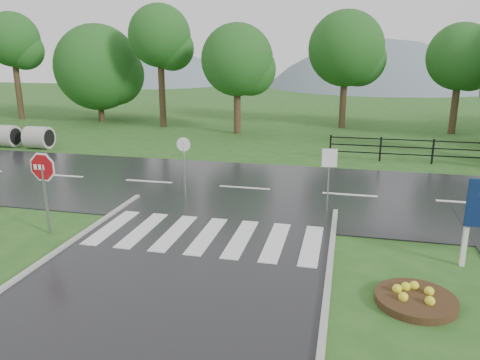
# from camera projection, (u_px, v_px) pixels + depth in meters

# --- Properties ---
(ground) EXTENTS (120.00, 120.00, 0.00)m
(ground) POSITION_uv_depth(u_px,v_px,m) (130.00, 338.00, 8.82)
(ground) COLOR #27561C
(ground) RESTS_ON ground
(main_road) EXTENTS (90.00, 8.00, 0.04)m
(main_road) POSITION_uv_depth(u_px,v_px,m) (244.00, 189.00, 18.20)
(main_road) COLOR black
(main_road) RESTS_ON ground
(crosswalk) EXTENTS (6.50, 2.80, 0.02)m
(crosswalk) POSITION_uv_depth(u_px,v_px,m) (207.00, 235.00, 13.49)
(crosswalk) COLOR silver
(crosswalk) RESTS_ON ground
(fence_west) EXTENTS (9.58, 0.08, 1.20)m
(fence_west) POSITION_uv_depth(u_px,v_px,m) (433.00, 149.00, 21.95)
(fence_west) COLOR black
(fence_west) RESTS_ON ground
(hills) EXTENTS (102.00, 48.00, 48.00)m
(hills) POSITION_uv_depth(u_px,v_px,m) (342.00, 187.00, 73.22)
(hills) COLOR slate
(hills) RESTS_ON ground
(treeline) EXTENTS (83.20, 5.20, 10.00)m
(treeline) POSITION_uv_depth(u_px,v_px,m) (305.00, 131.00, 31.11)
(treeline) COLOR #194F18
(treeline) RESTS_ON ground
(culvert_pipes) EXTENTS (5.50, 1.20, 1.20)m
(culvert_pipes) POSITION_uv_depth(u_px,v_px,m) (5.00, 136.00, 25.93)
(culvert_pipes) COLOR #9E9B93
(culvert_pipes) RESTS_ON ground
(stop_sign) EXTENTS (1.15, 0.13, 2.60)m
(stop_sign) POSITION_uv_depth(u_px,v_px,m) (43.00, 174.00, 13.32)
(stop_sign) COLOR #939399
(stop_sign) RESTS_ON ground
(flower_bed) EXTENTS (1.71, 1.71, 0.34)m
(flower_bed) POSITION_uv_depth(u_px,v_px,m) (416.00, 298.00, 9.96)
(flower_bed) COLOR #332111
(flower_bed) RESTS_ON ground
(reg_sign_small) EXTENTS (0.49, 0.08, 2.19)m
(reg_sign_small) POSITION_uv_depth(u_px,v_px,m) (329.00, 168.00, 15.07)
(reg_sign_small) COLOR #939399
(reg_sign_small) RESTS_ON ground
(reg_sign_round) EXTENTS (0.51, 0.06, 2.20)m
(reg_sign_round) POSITION_uv_depth(u_px,v_px,m) (184.00, 159.00, 16.96)
(reg_sign_round) COLOR #939399
(reg_sign_round) RESTS_ON ground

